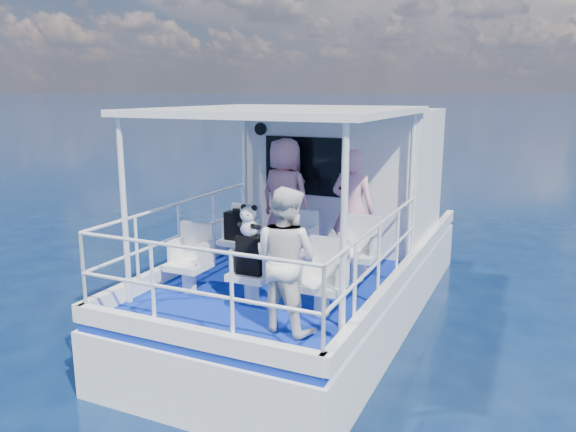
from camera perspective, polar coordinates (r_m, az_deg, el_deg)
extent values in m
plane|color=#08183C|center=(8.11, 0.19, -12.11)|extent=(2000.00, 2000.00, 0.00)
cube|color=white|center=(8.95, 2.89, -9.67)|extent=(3.00, 7.00, 1.60)
cube|color=#0A2192|center=(8.67, 2.95, -4.46)|extent=(2.90, 6.90, 0.10)
cube|color=white|center=(9.61, 5.92, 4.20)|extent=(2.85, 2.00, 2.20)
cube|color=white|center=(7.19, -0.47, 10.62)|extent=(3.00, 3.20, 0.08)
cylinder|color=white|center=(6.81, -16.30, 0.34)|extent=(0.07, 0.07, 2.20)
cylinder|color=white|center=(5.46, 5.68, -2.14)|extent=(0.07, 0.07, 2.20)
cylinder|color=white|center=(9.15, -4.38, 3.82)|extent=(0.07, 0.07, 2.20)
cylinder|color=white|center=(8.20, 12.36, 2.56)|extent=(0.07, 0.07, 2.20)
cube|color=white|center=(8.28, -4.91, -3.57)|extent=(0.48, 0.46, 0.38)
cube|color=white|center=(7.89, 0.80, -4.34)|extent=(0.48, 0.46, 0.38)
cube|color=white|center=(7.59, 7.05, -5.13)|extent=(0.48, 0.46, 0.38)
cube|color=white|center=(7.23, -10.03, -6.12)|extent=(0.48, 0.46, 0.38)
cube|color=white|center=(6.78, -3.70, -7.22)|extent=(0.48, 0.46, 0.38)
cube|color=white|center=(6.43, 3.45, -8.36)|extent=(0.48, 0.46, 0.38)
imported|color=pink|center=(8.61, -0.33, 1.95)|extent=(0.75, 0.59, 1.80)
imported|color=pink|center=(7.91, 6.59, 0.62)|extent=(0.65, 0.45, 1.72)
imported|color=white|center=(5.85, -0.26, -4.44)|extent=(0.85, 0.72, 1.54)
cube|color=black|center=(8.13, -5.30, -1.01)|extent=(0.31, 0.17, 0.41)
cube|color=black|center=(6.60, -3.82, -3.94)|extent=(0.31, 0.17, 0.46)
cube|color=black|center=(8.06, -5.29, 0.57)|extent=(0.09, 0.06, 0.06)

